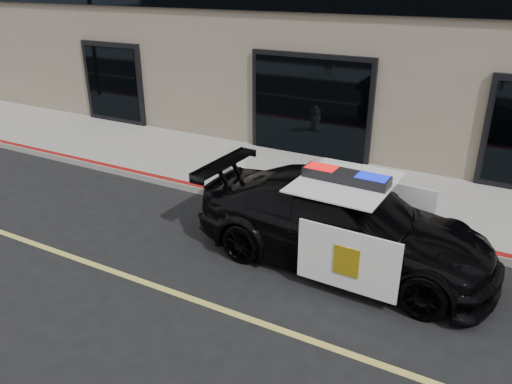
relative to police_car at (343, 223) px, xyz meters
The scene contains 4 objects.
ground 2.88m from the police_car, 126.97° to the right, with size 120.00×120.00×0.00m, color black.
sidewalk_n 3.53m from the police_car, 118.79° to the left, with size 60.00×3.50×0.15m, color gray.
police_car is the anchor object (origin of this frame).
fire_hydrant 4.11m from the police_car, 146.08° to the left, with size 0.36×0.50×0.80m.
Camera 1 is at (4.06, -5.25, 4.70)m, focal length 35.00 mm.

